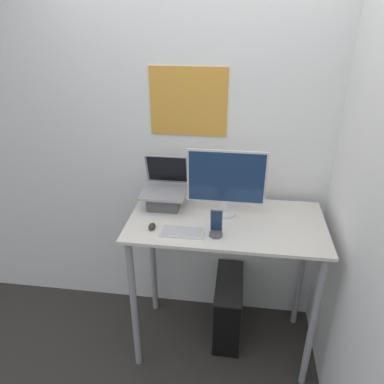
{
  "coord_description": "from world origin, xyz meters",
  "views": [
    {
      "loc": [
        0.06,
        -1.67,
        2.21
      ],
      "look_at": [
        -0.21,
        0.31,
        1.21
      ],
      "focal_mm": 35.0,
      "sensor_mm": 36.0,
      "label": 1
    }
  ],
  "objects_px": {
    "mouse": "(152,226)",
    "cell_phone": "(216,228)",
    "laptop": "(164,194)",
    "computer_tower": "(228,307)",
    "keyboard": "(182,232)",
    "monitor": "(226,182)"
  },
  "relations": [
    {
      "from": "mouse",
      "to": "cell_phone",
      "type": "height_order",
      "value": "cell_phone"
    },
    {
      "from": "laptop",
      "to": "computer_tower",
      "type": "xyz_separation_m",
      "value": [
        0.45,
        -0.03,
        -0.88
      ]
    },
    {
      "from": "laptop",
      "to": "keyboard",
      "type": "bearing_deg",
      "value": -61.74
    },
    {
      "from": "laptop",
      "to": "cell_phone",
      "type": "relative_size",
      "value": 1.89
    },
    {
      "from": "keyboard",
      "to": "mouse",
      "type": "xyz_separation_m",
      "value": [
        -0.18,
        0.03,
        0.01
      ]
    },
    {
      "from": "keyboard",
      "to": "mouse",
      "type": "height_order",
      "value": "mouse"
    },
    {
      "from": "keyboard",
      "to": "cell_phone",
      "type": "xyz_separation_m",
      "value": [
        0.19,
        0.01,
        0.04
      ]
    },
    {
      "from": "keyboard",
      "to": "mouse",
      "type": "bearing_deg",
      "value": 172.26
    },
    {
      "from": "computer_tower",
      "to": "keyboard",
      "type": "bearing_deg",
      "value": -135.31
    },
    {
      "from": "keyboard",
      "to": "laptop",
      "type": "bearing_deg",
      "value": 118.26
    },
    {
      "from": "laptop",
      "to": "computer_tower",
      "type": "distance_m",
      "value": 0.99
    },
    {
      "from": "monitor",
      "to": "mouse",
      "type": "xyz_separation_m",
      "value": [
        -0.42,
        -0.23,
        -0.21
      ]
    },
    {
      "from": "monitor",
      "to": "computer_tower",
      "type": "bearing_deg",
      "value": 23.1
    },
    {
      "from": "keyboard",
      "to": "cell_phone",
      "type": "height_order",
      "value": "cell_phone"
    },
    {
      "from": "mouse",
      "to": "computer_tower",
      "type": "distance_m",
      "value": 0.97
    },
    {
      "from": "monitor",
      "to": "laptop",
      "type": "bearing_deg",
      "value": 172.91
    },
    {
      "from": "monitor",
      "to": "mouse",
      "type": "bearing_deg",
      "value": -150.6
    },
    {
      "from": "cell_phone",
      "to": "keyboard",
      "type": "bearing_deg",
      "value": -178.35
    },
    {
      "from": "cell_phone",
      "to": "computer_tower",
      "type": "distance_m",
      "value": 0.89
    },
    {
      "from": "monitor",
      "to": "cell_phone",
      "type": "height_order",
      "value": "monitor"
    },
    {
      "from": "computer_tower",
      "to": "laptop",
      "type": "bearing_deg",
      "value": 176.65
    },
    {
      "from": "laptop",
      "to": "cell_phone",
      "type": "height_order",
      "value": "laptop"
    }
  ]
}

